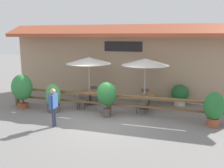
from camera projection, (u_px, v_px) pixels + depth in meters
The scene contains 17 objects.
ground_plane at pixel (102, 121), 10.73m from camera, with size 60.00×60.00×0.00m, color slate.
building_facade at pixel (126, 61), 14.16m from camera, with size 14.28×1.49×4.23m.
patio_railing at pixel (110, 99), 11.58m from camera, with size 10.40×0.14×0.95m.
patio_umbrella_near at pixel (89, 60), 12.84m from camera, with size 2.35×2.35×2.54m.
dining_table_near at pixel (89, 93), 13.18m from camera, with size 1.08×1.08×0.74m.
chair_near_streetside at pixel (82, 99), 12.49m from camera, with size 0.47×0.47×0.86m.
chair_near_wallside at pixel (94, 92), 13.95m from camera, with size 0.51×0.51×0.86m.
patio_umbrella_middle at pixel (145, 62), 12.15m from camera, with size 2.35×2.35×2.54m.
dining_table_middle at pixel (144, 97), 12.49m from camera, with size 1.08×1.08×0.74m.
chair_middle_streetside at pixel (143, 103), 11.75m from camera, with size 0.50×0.50×0.86m.
chair_middle_wallside at pixel (146, 95), 13.27m from camera, with size 0.43×0.43×0.86m.
potted_plant_corner_fern at pixel (107, 95), 11.07m from camera, with size 0.90×0.81×1.60m.
potted_plant_entrance_palm at pixel (53, 98), 11.89m from camera, with size 0.75×0.67×1.37m.
potted_plant_small_flowering at pixel (22, 88), 12.48m from camera, with size 1.07×0.96×1.71m.
potted_plant_broad_leaf at pixel (214, 108), 9.91m from camera, with size 0.80×0.72×1.42m.
potted_plant_tall_tropical at pixel (180, 94), 13.05m from camera, with size 0.90×0.81×1.08m.
pedestrian at pixel (53, 102), 9.86m from camera, with size 0.22×0.55×1.57m.
Camera 1 is at (3.45, -9.63, 3.63)m, focal length 40.00 mm.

